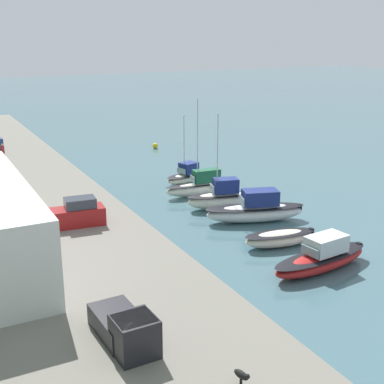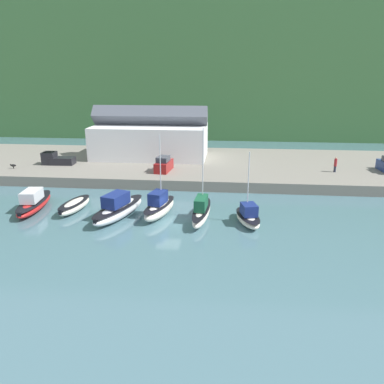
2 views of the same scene
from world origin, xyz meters
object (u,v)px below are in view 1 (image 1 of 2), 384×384
moored_boat_0 (322,258)px  moored_boat_1 (280,238)px  mooring_buoy_0 (155,146)px  moored_boat_4 (203,186)px  moored_boat_2 (256,210)px  pickup_truck_1 (127,329)px  moored_boat_3 (222,198)px  moored_boat_5 (187,175)px  dog_on_quay (242,375)px  parked_car_0 (77,214)px  person_on_quay (3,153)px

moored_boat_0 → moored_boat_1: moored_boat_0 is taller
mooring_buoy_0 → moored_boat_4: bearing=168.3°
moored_boat_2 → pickup_truck_1: pickup_truck_1 is taller
moored_boat_3 → moored_boat_5: (9.41, -1.15, -0.27)m
dog_on_quay → moored_boat_2: bearing=-138.0°
moored_boat_4 → moored_boat_5: size_ratio=1.29×
moored_boat_5 → mooring_buoy_0: (17.78, -4.03, -0.42)m
moored_boat_4 → dog_on_quay: size_ratio=10.82×
moored_boat_0 → parked_car_0: parked_car_0 is taller
moored_boat_0 → parked_car_0: bearing=40.6°
moored_boat_1 → moored_boat_5: 19.27m
dog_on_quay → moored_boat_0: bearing=-155.3°
mooring_buoy_0 → parked_car_0: bearing=146.5°
moored_boat_1 → moored_boat_3: moored_boat_3 is taller
moored_boat_4 → moored_boat_3: bearing=178.4°
moored_boat_0 → pickup_truck_1: bearing=99.8°
moored_boat_5 → dog_on_quay: size_ratio=8.41×
moored_boat_0 → moored_boat_4: bearing=-9.7°
moored_boat_1 → person_on_quay: 35.52m
person_on_quay → moored_boat_0: bearing=-157.6°
parked_car_0 → person_on_quay: size_ratio=2.04×
moored_boat_3 → moored_boat_5: moored_boat_3 is taller
mooring_buoy_0 → moored_boat_1: bearing=171.0°
pickup_truck_1 → person_on_quay: bearing=-93.1°
dog_on_quay → mooring_buoy_0: 54.60m
moored_boat_3 → pickup_truck_1: (-19.05, 16.54, 1.15)m
moored_boat_2 → pickup_truck_1: size_ratio=1.87×
moored_boat_0 → moored_boat_2: 10.30m
moored_boat_0 → moored_boat_5: moored_boat_5 is taller
moored_boat_4 → pickup_truck_1: size_ratio=2.00×
moored_boat_2 → moored_boat_4: 8.87m
moored_boat_5 → pickup_truck_1: size_ratio=1.55×
parked_car_0 → moored_boat_3: bearing=-76.4°
moored_boat_3 → person_on_quay: moored_boat_3 is taller
moored_boat_4 → moored_boat_2: bearing=-173.4°
moored_boat_1 → pickup_truck_1: (-9.28, 15.87, 1.58)m
moored_boat_5 → parked_car_0: 19.00m
moored_boat_1 → moored_boat_2: size_ratio=0.67×
moored_boat_0 → moored_boat_4: 19.10m
mooring_buoy_0 → person_on_quay: bearing=103.1°
parked_car_0 → pickup_truck_1: size_ratio=0.91×
moored_boat_4 → moored_boat_5: bearing=-2.9°
moored_boat_1 → moored_boat_2: bearing=-6.4°
person_on_quay → moored_boat_4: bearing=-137.4°
moored_boat_0 → moored_boat_3: size_ratio=0.97×
person_on_quay → dog_on_quay: person_on_quay is taller
pickup_truck_1 → person_on_quay: (41.36, -0.74, 0.28)m
moored_boat_1 → pickup_truck_1: 18.45m
moored_boat_4 → moored_boat_0: bearing=-178.8°
moored_boat_2 → moored_boat_5: bearing=16.3°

